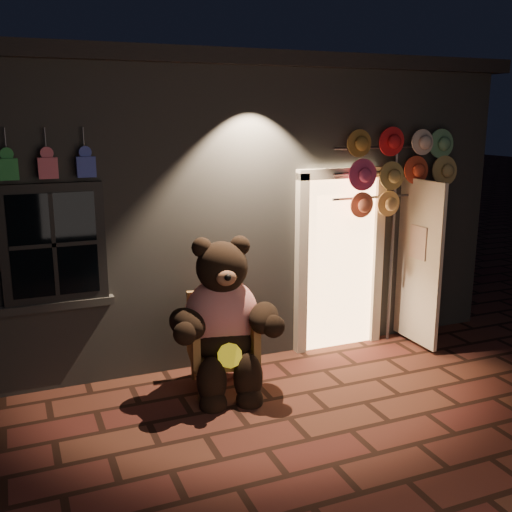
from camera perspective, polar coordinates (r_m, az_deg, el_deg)
ground at (r=5.86m, az=3.21°, el=-15.16°), size 60.00×60.00×0.00m
shop_building at (r=8.97m, az=-7.81°, el=6.42°), size 7.30×5.95×3.51m
wicker_armchair at (r=6.33m, az=-3.35°, el=-8.02°), size 0.76×0.71×0.99m
teddy_bear at (r=6.12m, az=-3.11°, el=-6.17°), size 1.22×1.03×1.70m
hat_rack at (r=7.31m, az=13.35°, el=8.01°), size 1.65×0.22×2.63m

